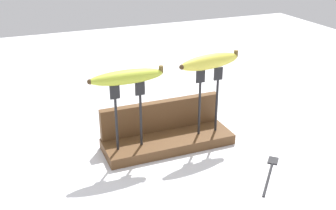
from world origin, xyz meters
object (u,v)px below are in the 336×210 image
Objects in this scene: banana_raised_left at (127,77)px; fork_stand_left at (128,110)px; fork_stand_right at (209,95)px; fork_fallen_near at (271,170)px; banana_chunk_near at (178,116)px; banana_raised_right at (210,62)px.

fork_stand_left is at bearing -0.36° from banana_raised_left.
fork_fallen_near is (0.08, -0.21, -0.14)m from fork_stand_right.
banana_raised_left reaches higher than banana_chunk_near.
banana_raised_left is (-0.24, 0.00, 0.09)m from fork_stand_right.
banana_raised_left is 3.89× the size of banana_chunk_near.
banana_chunk_near is (0.21, 0.15, -0.12)m from fork_stand_left.
banana_chunk_near is at bearing 35.61° from fork_stand_left.
fork_stand_right reaches higher than banana_chunk_near.
banana_raised_left is 0.44m from fork_fallen_near.
banana_raised_right is 0.33m from fork_fallen_near.
fork_fallen_near is at bearing -69.23° from fork_stand_right.
fork_stand_right is (0.24, 0.00, 0.01)m from fork_stand_left.
banana_raised_left is at bearing 146.57° from fork_fallen_near.
banana_raised_right is (-0.00, -0.00, 0.10)m from fork_stand_right.
banana_raised_right reaches higher than fork_stand_left.
fork_stand_right is at bearing 0.00° from fork_stand_left.
banana_raised_right is at bearing -0.00° from fork_stand_left.
banana_raised_right is (0.24, -0.00, 0.01)m from banana_raised_left.
banana_raised_left reaches higher than fork_fallen_near.
fork_stand_right is 0.20m from banana_chunk_near.
fork_fallen_near is at bearing -33.43° from banana_raised_left.
banana_raised_right is 1.30× the size of fork_fallen_near.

